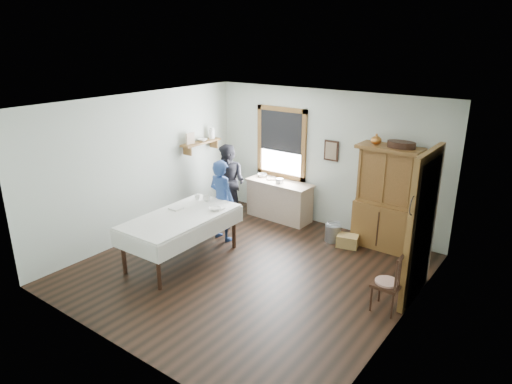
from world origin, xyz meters
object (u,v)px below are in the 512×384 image
woman_blue (222,203)px  dining_table (182,238)px  work_counter (279,200)px  wicker_basket (348,241)px  figure_dark (229,184)px  pail (333,233)px  spindle_chair (387,282)px  china_hutch (385,198)px

woman_blue → dining_table: bearing=95.7°
work_counter → wicker_basket: work_counter is taller
woman_blue → figure_dark: 1.11m
pail → wicker_basket: size_ratio=0.85×
dining_table → woman_blue: 1.11m
dining_table → wicker_basket: dining_table is taller
spindle_chair → figure_dark: figure_dark is taller
work_counter → woman_blue: bearing=-99.3°
pail → figure_dark: 2.41m
dining_table → figure_dark: size_ratio=1.42×
wicker_basket → figure_dark: bearing=-176.6°
china_hutch → dining_table: china_hutch is taller
spindle_chair → figure_dark: (-3.98, 1.38, 0.28)m
china_hutch → figure_dark: china_hutch is taller
china_hutch → woman_blue: 2.95m
spindle_chair → wicker_basket: (-1.32, 1.54, -0.33)m
dining_table → spindle_chair: spindle_chair is taller
dining_table → figure_dark: bearing=107.0°
dining_table → woman_blue: size_ratio=1.43×
china_hutch → figure_dark: bearing=-169.4°
spindle_chair → figure_dark: 4.22m
work_counter → figure_dark: size_ratio=0.97×
work_counter → dining_table: size_ratio=0.69×
spindle_chair → figure_dark: bearing=160.7°
pail → spindle_chair: bearing=-44.2°
pail → work_counter: bearing=166.7°
figure_dark → work_counter: bearing=27.6°
work_counter → wicker_basket: bearing=-11.0°
china_hutch → wicker_basket: china_hutch is taller
woman_blue → figure_dark: figure_dark is taller
pail → figure_dark: figure_dark is taller
work_counter → dining_table: (-0.28, -2.56, 0.01)m
wicker_basket → figure_dark: figure_dark is taller
figure_dark → wicker_basket: bearing=-0.9°
spindle_chair → dining_table: bearing=-169.7°
dining_table → wicker_basket: bearing=46.4°
work_counter → dining_table: bearing=-94.6°
woman_blue → china_hutch: bearing=-144.6°
dining_table → pail: 2.82m
work_counter → china_hutch: 2.31m
work_counter → figure_dark: (-0.90, -0.56, 0.32)m
dining_table → work_counter: bearing=83.7°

